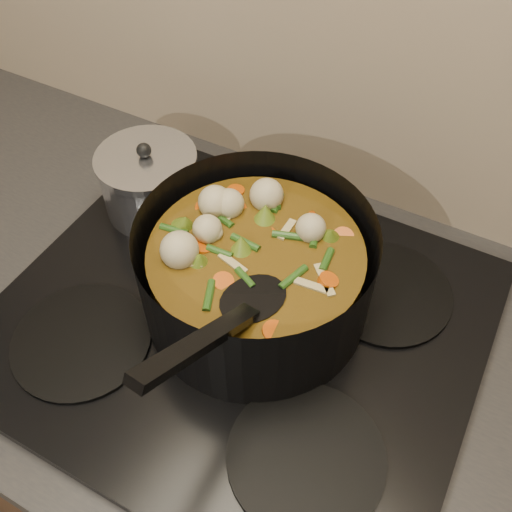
% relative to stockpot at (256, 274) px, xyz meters
% --- Properties ---
extents(counter, '(2.64, 0.64, 0.91)m').
position_rel_stockpot_xyz_m(counter, '(-0.01, -0.03, -0.54)').
color(counter, brown).
rests_on(counter, ground).
extents(stovetop, '(0.62, 0.54, 0.03)m').
position_rel_stockpot_xyz_m(stovetop, '(-0.01, -0.03, -0.08)').
color(stovetop, black).
rests_on(stovetop, counter).
extents(stockpot, '(0.36, 0.44, 0.22)m').
position_rel_stockpot_xyz_m(stockpot, '(0.00, 0.00, 0.00)').
color(stockpot, black).
rests_on(stockpot, stovetop).
extents(saucepan, '(0.15, 0.15, 0.12)m').
position_rel_stockpot_xyz_m(saucepan, '(-0.23, 0.09, -0.02)').
color(saucepan, silver).
rests_on(saucepan, stovetop).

